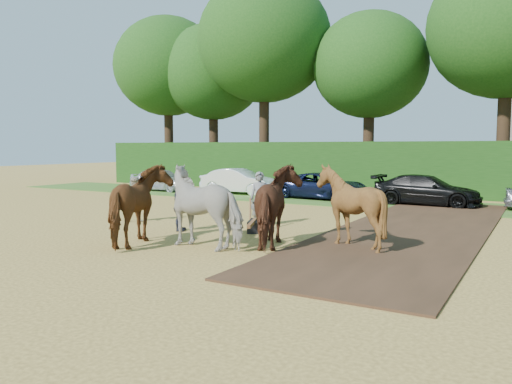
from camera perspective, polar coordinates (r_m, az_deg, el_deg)
The scene contains 9 objects.
ground at distance 11.20m, azimuth 1.87°, elevation -8.87°, with size 120.00×120.00×0.00m, color gold.
earth_strip at distance 17.17m, azimuth 17.61°, elevation -4.07°, with size 4.50×17.00×0.05m, color #472D1C.
grass_verge at distance 24.27m, azimuth 17.78°, elevation -1.43°, with size 50.00×5.00×0.03m, color #38601E.
hedgerow at distance 28.55m, azimuth 19.82°, elevation 2.46°, with size 46.00×1.60×3.00m, color #14380F.
spectator_near at distance 18.54m, azimuth -13.51°, elevation -0.85°, with size 0.79×0.61×1.62m, color #BDB394.
spectator_far at distance 16.26m, azimuth -8.77°, elevation -1.67°, with size 0.93×0.39×1.58m, color #262832.
plough_team at distance 13.71m, azimuth -1.26°, elevation -1.55°, with size 7.40×6.43×2.24m.
parked_cars at distance 24.31m, azimuth 18.78°, elevation 0.14°, with size 35.75×3.60×1.47m.
treeline at distance 32.59m, azimuth 18.26°, elevation 16.02°, with size 48.70×10.60×14.21m.
Camera 1 is at (5.15, -9.56, 2.73)m, focal length 35.00 mm.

